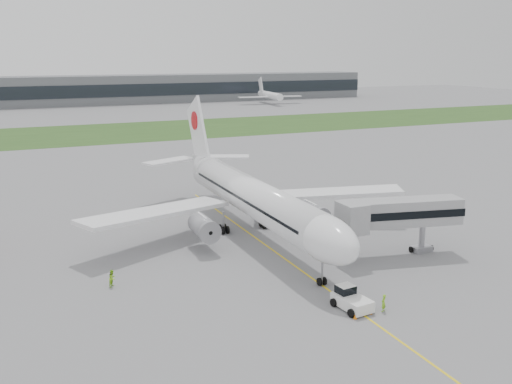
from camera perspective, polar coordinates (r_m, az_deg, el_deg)
name	(u,v)px	position (r m, az deg, el deg)	size (l,w,h in m)	color
ground	(265,244)	(76.20, 0.88, -5.26)	(600.00, 600.00, 0.00)	gray
apron_markings	(281,256)	(71.95, 2.55, -6.44)	(70.00, 70.00, 0.04)	yellow
grass_strip	(109,133)	(189.51, -14.52, 5.77)	(600.00, 50.00, 0.02)	#2D4F1D
terminal_building	(69,91)	(297.39, -18.21, 9.61)	(320.00, 22.30, 14.00)	slate
airliner	(250,195)	(78.86, -0.58, -0.32)	(48.13, 53.95, 17.88)	white
pushback_tug	(350,299)	(58.52, 9.42, -10.48)	(3.19, 4.38, 2.12)	white
jet_bridge	(395,214)	(72.51, 13.75, -2.12)	(16.27, 6.52, 7.42)	#949496
safety_cone_left	(355,316)	(56.65, 9.89, -12.15)	(0.37, 0.37, 0.51)	orange
safety_cone_right	(371,311)	(57.91, 11.40, -11.64)	(0.36, 0.36, 0.50)	orange
ground_crew_near	(383,303)	(58.45, 12.63, -10.77)	(0.65, 0.42, 1.77)	#84CF22
ground_crew_far	(112,278)	(64.64, -14.17, -8.36)	(0.93, 0.72, 1.91)	#94DC24
distant_aircraft_right	(270,104)	(289.53, 1.42, 8.80)	(32.52, 28.70, 12.43)	white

